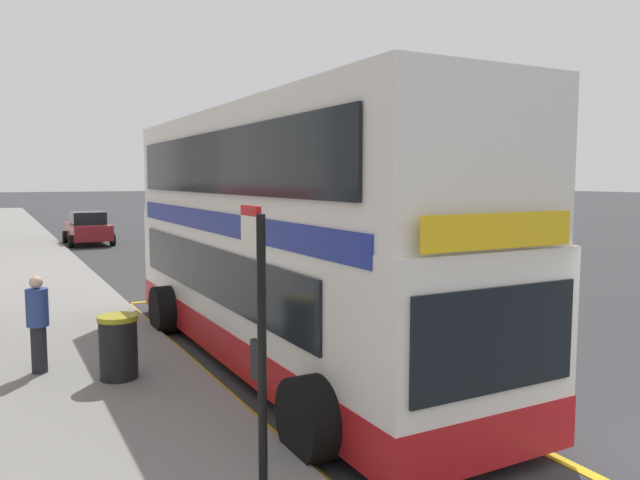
# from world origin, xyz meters

# --- Properties ---
(ground_plane) EXTENTS (260.00, 260.00, 0.00)m
(ground_plane) POSITION_xyz_m (0.00, 32.00, 0.00)
(ground_plane) COLOR #333335
(double_decker_bus) EXTENTS (3.21, 10.55, 4.40)m
(double_decker_bus) POSITION_xyz_m (-2.46, 6.52, 2.06)
(double_decker_bus) COLOR white
(double_decker_bus) RESTS_ON ground
(bus_bay_markings) EXTENTS (2.80, 13.45, 0.01)m
(bus_bay_markings) POSITION_xyz_m (-2.60, 6.29, 0.01)
(bus_bay_markings) COLOR gold
(bus_bay_markings) RESTS_ON ground
(bus_stop_sign) EXTENTS (0.09, 0.51, 2.84)m
(bus_stop_sign) POSITION_xyz_m (-4.68, 2.19, 1.79)
(bus_stop_sign) COLOR black
(bus_stop_sign) RESTS_ON pavement_near
(parked_car_maroon_far) EXTENTS (2.09, 4.20, 1.62)m
(parked_car_maroon_far) POSITION_xyz_m (-2.75, 28.84, 0.80)
(parked_car_maroon_far) COLOR maroon
(parked_car_maroon_far) RESTS_ON ground
(parked_car_navy_ahead) EXTENTS (2.09, 4.20, 1.62)m
(parked_car_navy_ahead) POSITION_xyz_m (4.58, 25.71, 0.80)
(parked_car_navy_ahead) COLOR navy
(parked_car_navy_ahead) RESTS_ON ground
(pedestrian_waiting_near_sign) EXTENTS (0.34, 0.34, 1.57)m
(pedestrian_waiting_near_sign) POSITION_xyz_m (-6.37, 7.31, 0.98)
(pedestrian_waiting_near_sign) COLOR #26262D
(pedestrian_waiting_near_sign) RESTS_ON pavement_near
(litter_bin) EXTENTS (0.61, 0.61, 1.00)m
(litter_bin) POSITION_xyz_m (-5.30, 6.40, 0.64)
(litter_bin) COLOR black
(litter_bin) RESTS_ON pavement_near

